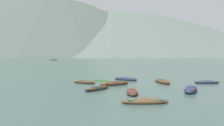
{
  "coord_description": "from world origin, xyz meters",
  "views": [
    {
      "loc": [
        0.29,
        -6.68,
        3.28
      ],
      "look_at": [
        -2.91,
        56.78,
        1.44
      ],
      "focal_mm": 33.31,
      "sensor_mm": 36.0,
      "label": 1
    }
  ],
  "objects_px": {
    "rowboat_8": "(126,79)",
    "rowboat_7": "(97,89)",
    "rowboat_9": "(145,101)",
    "rowboat_4": "(207,82)",
    "rowboat_2": "(84,82)",
    "rowboat_10": "(132,92)",
    "ferry_0": "(53,60)",
    "rowboat_0": "(162,81)",
    "rowboat_5": "(191,89)",
    "rowboat_6": "(115,84)"
  },
  "relations": [
    {
      "from": "rowboat_7",
      "to": "ferry_0",
      "type": "height_order",
      "value": "ferry_0"
    },
    {
      "from": "rowboat_2",
      "to": "rowboat_10",
      "type": "xyz_separation_m",
      "value": [
        5.6,
        -7.19,
        0.02
      ]
    },
    {
      "from": "rowboat_9",
      "to": "ferry_0",
      "type": "xyz_separation_m",
      "value": [
        -70.11,
        187.15,
        0.3
      ]
    },
    {
      "from": "rowboat_2",
      "to": "rowboat_8",
      "type": "xyz_separation_m",
      "value": [
        5.2,
        3.53,
        0.02
      ]
    },
    {
      "from": "rowboat_5",
      "to": "rowboat_6",
      "type": "relative_size",
      "value": 1.01
    },
    {
      "from": "rowboat_7",
      "to": "rowboat_10",
      "type": "relative_size",
      "value": 0.98
    },
    {
      "from": "rowboat_7",
      "to": "rowboat_9",
      "type": "bearing_deg",
      "value": -54.22
    },
    {
      "from": "rowboat_2",
      "to": "rowboat_5",
      "type": "height_order",
      "value": "rowboat_5"
    },
    {
      "from": "rowboat_2",
      "to": "rowboat_9",
      "type": "height_order",
      "value": "rowboat_2"
    },
    {
      "from": "rowboat_2",
      "to": "rowboat_4",
      "type": "bearing_deg",
      "value": 2.26
    },
    {
      "from": "rowboat_4",
      "to": "rowboat_7",
      "type": "relative_size",
      "value": 1.07
    },
    {
      "from": "rowboat_4",
      "to": "rowboat_10",
      "type": "relative_size",
      "value": 1.05
    },
    {
      "from": "rowboat_0",
      "to": "rowboat_4",
      "type": "xyz_separation_m",
      "value": [
        5.42,
        -0.36,
        -0.02
      ]
    },
    {
      "from": "rowboat_2",
      "to": "ferry_0",
      "type": "height_order",
      "value": "ferry_0"
    },
    {
      "from": "rowboat_4",
      "to": "rowboat_10",
      "type": "xyz_separation_m",
      "value": [
        -9.63,
        -7.79,
        0.02
      ]
    },
    {
      "from": "rowboat_5",
      "to": "rowboat_7",
      "type": "xyz_separation_m",
      "value": [
        -9.0,
        0.52,
        -0.07
      ]
    },
    {
      "from": "rowboat_2",
      "to": "rowboat_8",
      "type": "height_order",
      "value": "rowboat_8"
    },
    {
      "from": "ferry_0",
      "to": "rowboat_0",
      "type": "bearing_deg",
      "value": -67.22
    },
    {
      "from": "rowboat_7",
      "to": "ferry_0",
      "type": "distance_m",
      "value": 193.06
    },
    {
      "from": "rowboat_5",
      "to": "ferry_0",
      "type": "bearing_deg",
      "value": 112.4
    },
    {
      "from": "rowboat_0",
      "to": "rowboat_2",
      "type": "xyz_separation_m",
      "value": [
        -9.81,
        -0.96,
        -0.02
      ]
    },
    {
      "from": "rowboat_2",
      "to": "rowboat_10",
      "type": "relative_size",
      "value": 1.07
    },
    {
      "from": "rowboat_0",
      "to": "rowboat_9",
      "type": "xyz_separation_m",
      "value": [
        -3.48,
        -11.89,
        -0.03
      ]
    },
    {
      "from": "rowboat_9",
      "to": "rowboat_5",
      "type": "bearing_deg",
      "value": 46.83
    },
    {
      "from": "rowboat_7",
      "to": "rowboat_9",
      "type": "height_order",
      "value": "rowboat_9"
    },
    {
      "from": "rowboat_9",
      "to": "rowboat_10",
      "type": "relative_size",
      "value": 1.12
    },
    {
      "from": "ferry_0",
      "to": "rowboat_7",
      "type": "bearing_deg",
      "value": -70.01
    },
    {
      "from": "rowboat_9",
      "to": "rowboat_10",
      "type": "height_order",
      "value": "rowboat_10"
    },
    {
      "from": "rowboat_7",
      "to": "rowboat_10",
      "type": "distance_m",
      "value": 3.93
    },
    {
      "from": "rowboat_6",
      "to": "rowboat_2",
      "type": "bearing_deg",
      "value": 158.02
    },
    {
      "from": "rowboat_0",
      "to": "rowboat_2",
      "type": "bearing_deg",
      "value": -174.42
    },
    {
      "from": "ferry_0",
      "to": "rowboat_10",
      "type": "bearing_deg",
      "value": -69.28
    },
    {
      "from": "rowboat_0",
      "to": "rowboat_6",
      "type": "bearing_deg",
      "value": -157.24
    },
    {
      "from": "rowboat_0",
      "to": "rowboat_7",
      "type": "height_order",
      "value": "rowboat_0"
    },
    {
      "from": "rowboat_0",
      "to": "rowboat_7",
      "type": "relative_size",
      "value": 1.34
    },
    {
      "from": "rowboat_6",
      "to": "rowboat_10",
      "type": "distance_m",
      "value": 5.91
    },
    {
      "from": "rowboat_7",
      "to": "ferry_0",
      "type": "bearing_deg",
      "value": 109.99
    },
    {
      "from": "rowboat_4",
      "to": "rowboat_7",
      "type": "height_order",
      "value": "rowboat_4"
    },
    {
      "from": "rowboat_5",
      "to": "rowboat_8",
      "type": "distance_m",
      "value": 11.05
    },
    {
      "from": "rowboat_2",
      "to": "ferry_0",
      "type": "xyz_separation_m",
      "value": [
        -63.77,
        176.22,
        0.3
      ]
    },
    {
      "from": "rowboat_2",
      "to": "rowboat_4",
      "type": "relative_size",
      "value": 1.02
    },
    {
      "from": "ferry_0",
      "to": "rowboat_4",
      "type": "bearing_deg",
      "value": -65.78
    },
    {
      "from": "rowboat_10",
      "to": "rowboat_0",
      "type": "bearing_deg",
      "value": 62.68
    },
    {
      "from": "rowboat_6",
      "to": "ferry_0",
      "type": "height_order",
      "value": "ferry_0"
    },
    {
      "from": "rowboat_0",
      "to": "ferry_0",
      "type": "bearing_deg",
      "value": 112.78
    },
    {
      "from": "rowboat_6",
      "to": "rowboat_7",
      "type": "height_order",
      "value": "rowboat_6"
    },
    {
      "from": "rowboat_4",
      "to": "rowboat_6",
      "type": "bearing_deg",
      "value": -169.32
    },
    {
      "from": "rowboat_9",
      "to": "rowboat_4",
      "type": "bearing_deg",
      "value": 52.35
    },
    {
      "from": "rowboat_5",
      "to": "rowboat_9",
      "type": "height_order",
      "value": "rowboat_5"
    },
    {
      "from": "rowboat_8",
      "to": "rowboat_7",
      "type": "bearing_deg",
      "value": -108.84
    }
  ]
}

